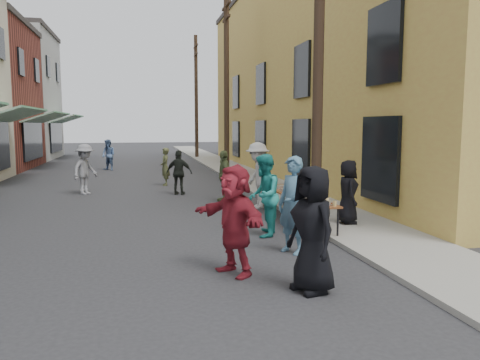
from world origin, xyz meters
name	(u,v)px	position (x,y,z in m)	size (l,w,h in m)	color
ground	(146,269)	(0.00, 0.00, 0.00)	(120.00, 120.00, 0.00)	#28282B
sidewalk	(240,173)	(5.00, 15.00, 0.05)	(2.20, 60.00, 0.10)	gray
building_ochre	(363,74)	(11.10, 14.00, 5.00)	(10.00, 28.00, 10.00)	#C39545
utility_pole_near	(319,41)	(4.30, 3.00, 4.50)	(0.26, 0.26, 9.00)	#2D2116
utility_pole_mid	(227,84)	(4.30, 15.00, 4.50)	(0.26, 0.26, 9.00)	#2D2116
utility_pole_far	(196,97)	(4.30, 27.00, 4.50)	(0.26, 0.26, 9.00)	#2D2116
serving_table	(296,195)	(3.80, 3.07, 0.71)	(0.70, 4.00, 0.75)	maroon
catering_tray_sausage	(321,203)	(3.80, 1.42, 0.79)	(0.50, 0.33, 0.08)	maroon
catering_tray_foil_b	(311,198)	(3.80, 2.07, 0.79)	(0.50, 0.33, 0.08)	#B2B2B7
catering_tray_buns	(300,194)	(3.80, 2.77, 0.79)	(0.50, 0.33, 0.08)	tan
catering_tray_foil_d	(291,190)	(3.80, 3.47, 0.79)	(0.50, 0.33, 0.08)	#B2B2B7
catering_tray_buns_end	(283,187)	(3.80, 4.17, 0.79)	(0.50, 0.33, 0.08)	tan
condiment_jar_a	(317,206)	(3.58, 1.12, 0.79)	(0.07, 0.07, 0.08)	#A57F26
condiment_jar_b	(315,205)	(3.58, 1.22, 0.79)	(0.07, 0.07, 0.08)	#A57F26
condiment_jar_c	(314,204)	(3.58, 1.32, 0.79)	(0.07, 0.07, 0.08)	#A57F26
cup_stack	(335,204)	(4.00, 1.17, 0.81)	(0.08, 0.08, 0.12)	tan
guest_front_a	(312,229)	(2.41, -1.62, 0.95)	(0.92, 0.60, 1.89)	black
guest_front_b	(293,205)	(2.82, 0.46, 0.95)	(0.69, 0.45, 1.89)	teal
guest_front_c	(264,195)	(2.64, 1.91, 0.92)	(0.90, 0.70, 1.84)	teal
guest_front_d	(258,175)	(3.40, 5.39, 0.99)	(1.27, 0.73, 1.97)	silver
guest_front_e	(224,176)	(2.63, 6.77, 0.83)	(0.98, 0.41, 1.67)	#57673C
guest_queue_back	(235,220)	(1.46, -0.56, 0.92)	(1.71, 0.54, 1.84)	maroon
server	(348,192)	(4.87, 2.37, 0.87)	(0.75, 0.49, 1.54)	black
passerby_left	(85,169)	(-1.92, 9.41, 0.90)	(1.16, 0.67, 1.80)	gray
passerby_mid	(179,173)	(1.35, 8.60, 0.79)	(0.93, 0.39, 1.59)	black
passerby_right	(165,167)	(1.01, 11.29, 0.78)	(0.57, 0.37, 1.55)	#505631
passerby_far	(109,155)	(-1.62, 18.48, 0.84)	(0.82, 0.64, 1.69)	#5371A2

